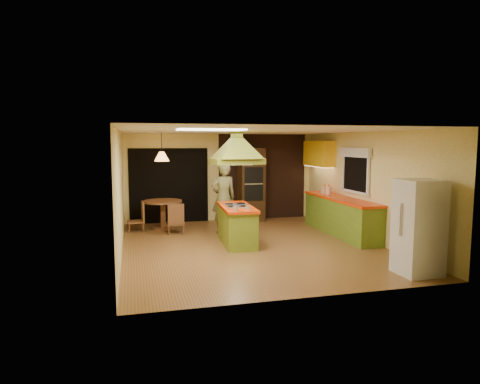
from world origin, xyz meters
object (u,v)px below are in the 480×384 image
object	(u,v)px
man	(223,198)
wall_oven	(251,185)
kitchen_island	(237,224)
refrigerator	(419,227)
dining_table	(163,209)
canister_large	(329,191)

from	to	relation	value
man	wall_oven	distance (m)	1.84
kitchen_island	man	world-z (taller)	man
refrigerator	dining_table	bearing A→B (deg)	127.72
dining_table	wall_oven	bearing A→B (deg)	12.55
refrigerator	canister_large	distance (m)	3.85
man	canister_large	distance (m)	2.73
dining_table	kitchen_island	bearing A→B (deg)	-54.37
kitchen_island	wall_oven	xyz separation A→B (m)	(1.07, 2.64, 0.62)
kitchen_island	dining_table	xyz separation A→B (m)	(-1.49, 2.07, 0.10)
wall_oven	refrigerator	bearing A→B (deg)	-78.26
kitchen_island	canister_large	bearing A→B (deg)	21.77
man	canister_large	world-z (taller)	man
dining_table	refrigerator	bearing A→B (deg)	-51.74
wall_oven	canister_large	bearing A→B (deg)	-50.30
refrigerator	canister_large	xyz separation A→B (m)	(0.18, 3.84, 0.21)
refrigerator	kitchen_island	bearing A→B (deg)	129.46
canister_large	man	bearing A→B (deg)	173.46
kitchen_island	refrigerator	bearing A→B (deg)	-46.68
man	refrigerator	xyz separation A→B (m)	(2.53, -4.15, -0.07)
canister_large	kitchen_island	bearing A→B (deg)	-161.54
man	wall_oven	world-z (taller)	wall_oven
man	dining_table	bearing A→B (deg)	-39.09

